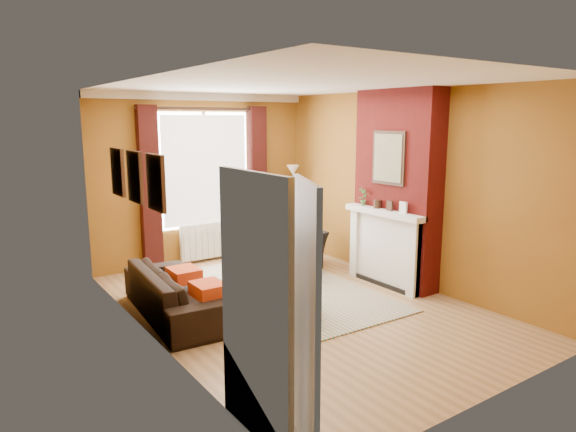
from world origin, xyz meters
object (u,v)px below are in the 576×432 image
(wicker_stool, at_px, (260,251))
(sofa, at_px, (176,292))
(coffee_table, at_px, (275,278))
(floor_lamp, at_px, (293,184))
(armchair, at_px, (289,250))

(wicker_stool, bearing_deg, sofa, -145.90)
(sofa, relative_size, coffee_table, 1.44)
(sofa, height_order, coffee_table, sofa)
(sofa, distance_m, wicker_stool, 2.46)
(coffee_table, bearing_deg, wicker_stool, 75.67)
(sofa, xyz_separation_m, floor_lamp, (2.97, 1.75, 0.95))
(sofa, distance_m, floor_lamp, 3.57)
(armchair, height_order, coffee_table, armchair)
(armchair, xyz_separation_m, coffee_table, (-1.10, -1.28, 0.07))
(coffee_table, distance_m, floor_lamp, 2.97)
(sofa, bearing_deg, armchair, -65.71)
(armchair, height_order, wicker_stool, armchair)
(wicker_stool, bearing_deg, floor_lamp, 21.48)
(coffee_table, distance_m, wicker_stool, 2.03)
(wicker_stool, height_order, floor_lamp, floor_lamp)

